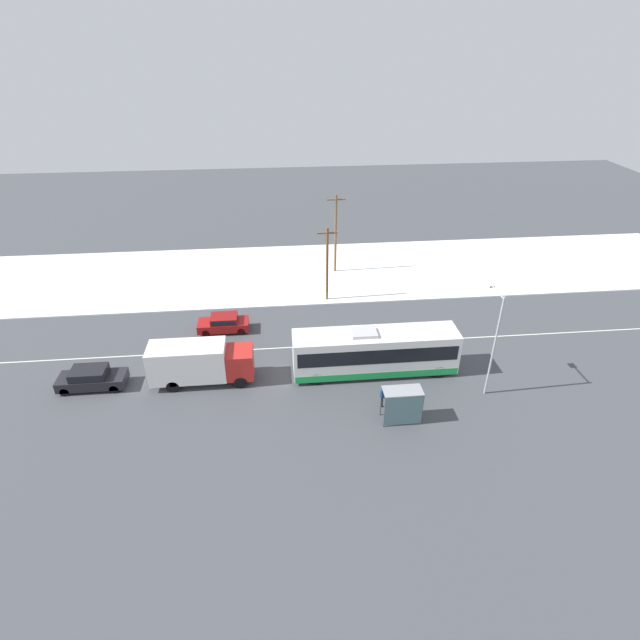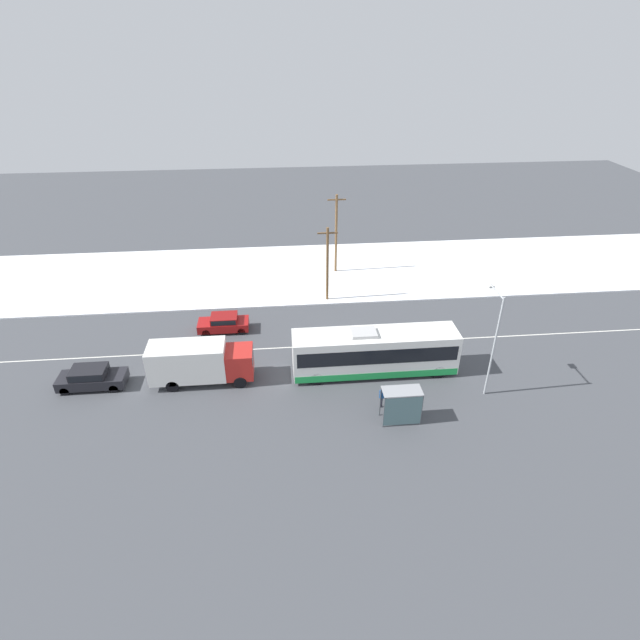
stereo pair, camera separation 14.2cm
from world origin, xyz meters
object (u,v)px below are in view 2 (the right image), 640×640
Objects in this scene: city_bus at (375,352)px; pedestrian_at_stop at (384,394)px; utility_pole_roadside at (327,263)px; box_truck at (199,362)px; bus_shelter at (402,402)px; utility_pole_snowlot at (336,233)px; parked_car_near_truck at (91,377)px; sedan_car at (224,322)px; streetlamp at (493,332)px.

city_bus is 6.77× the size of pedestrian_at_stop.
utility_pole_roadside is at bearing 97.80° from pedestrian_at_stop.
city_bus is 12.54m from box_truck.
utility_pole_snowlot reaches higher than bus_shelter.
city_bus is 11.93m from utility_pole_roadside.
pedestrian_at_stop is at bearing -82.20° from utility_pole_roadside.
utility_pole_roadside is at bearing 100.94° from city_bus.
box_truck is 1.57× the size of parked_car_near_truck.
bus_shelter is (0.69, -5.63, -0.07)m from city_bus.
box_truck is 15.58m from utility_pole_roadside.
pedestrian_at_stop is (20.01, -4.08, 0.23)m from parked_car_near_truck.
pedestrian_at_stop is at bearing 115.96° from bus_shelter.
utility_pole_roadside is (17.88, 11.46, 2.89)m from parked_car_near_truck.
utility_pole_roadside reaches higher than box_truck.
utility_pole_snowlot is (-0.70, 17.69, 2.54)m from city_bus.
parked_car_near_truck is 21.43m from utility_pole_roadside.
utility_pole_snowlot is (11.84, 17.65, 2.58)m from box_truck.
box_truck reaches higher than pedestrian_at_stop.
city_bus is at bearing 148.71° from sedan_car.
bus_shelter is at bearing -86.58° from utility_pole_snowlot.
utility_pole_snowlot is at bearing 111.10° from streetlamp.
pedestrian_at_stop is 0.70× the size of bus_shelter.
city_bus is at bearing -0.20° from box_truck.
parked_car_near_truck is 20.42m from pedestrian_at_stop.
parked_car_near_truck is at bearing 179.74° from city_bus.
utility_pole_snowlot is (-1.39, 23.32, 2.60)m from bus_shelter.
bus_shelter is at bearing -64.04° from pedestrian_at_stop.
pedestrian_at_stop is at bearing -17.98° from box_truck.
box_truck is (-12.54, 0.04, -0.04)m from city_bus.
utility_pole_snowlot reaches higher than streetlamp.
pedestrian_at_stop is (12.44, -4.04, -0.61)m from box_truck.
parked_car_near_truck is 0.61× the size of streetlamp.
sedan_car is 11.08m from parked_car_near_truck.
box_truck is at bearing 179.80° from city_bus.
bus_shelter is 23.51m from utility_pole_snowlot.
parked_car_near_truck is 27.74m from streetlamp.
box_truck is at bearing 171.84° from streetlamp.
utility_pole_snowlot reaches higher than utility_pole_roadside.
streetlamp reaches higher than bus_shelter.
parked_car_near_truck is (-7.57, 0.05, -0.85)m from box_truck.
bus_shelter is at bearing -82.97° from city_bus.
utility_pole_snowlot is (-7.90, 20.48, -0.48)m from streetlamp.
city_bus is 1.45× the size of utility_pole_snowlot.
box_truck is 21.41m from utility_pole_snowlot.
parked_car_near_truck is 21.59m from bus_shelter.
pedestrian_at_stop is 0.25× the size of utility_pole_roadside.
utility_pole_roadside is 6.36m from utility_pole_snowlot.
box_truck reaches higher than sedan_car.
sedan_car is at bearing 38.12° from parked_car_near_truck.
sedan_car is 15.57m from utility_pole_snowlot.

